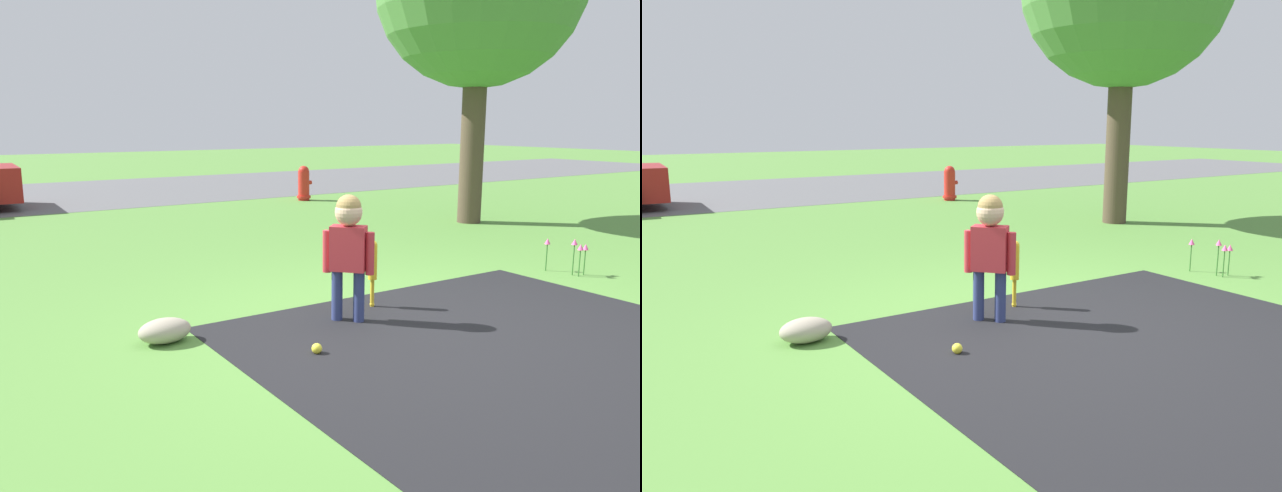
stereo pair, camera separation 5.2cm
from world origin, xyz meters
The scene contains 8 objects.
ground_plane centered at (0.00, 0.00, 0.00)m, with size 60.00×60.00×0.00m, color #518438.
street_strip centered at (0.00, 10.93, 0.00)m, with size 40.00×6.00×0.01m.
child centered at (-0.32, 0.48, 0.65)m, with size 0.29×0.32×1.00m.
baseball_bat centered at (0.08, 0.68, 0.37)m, with size 0.07×0.07×0.57m.
sports_ball centered at (-0.90, 0.02, 0.04)m, with size 0.07×0.07×0.07m.
fire_hydrant centered at (3.42, 7.25, 0.34)m, with size 0.31×0.28×0.69m.
flower_bed centered at (2.48, 0.49, 0.29)m, with size 0.24×0.40×0.38m.
edging_rock centered at (-1.69, 0.79, 0.09)m, with size 0.38×0.26×0.17m.
Camera 1 is at (-3.05, -3.33, 1.53)m, focal length 35.00 mm.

